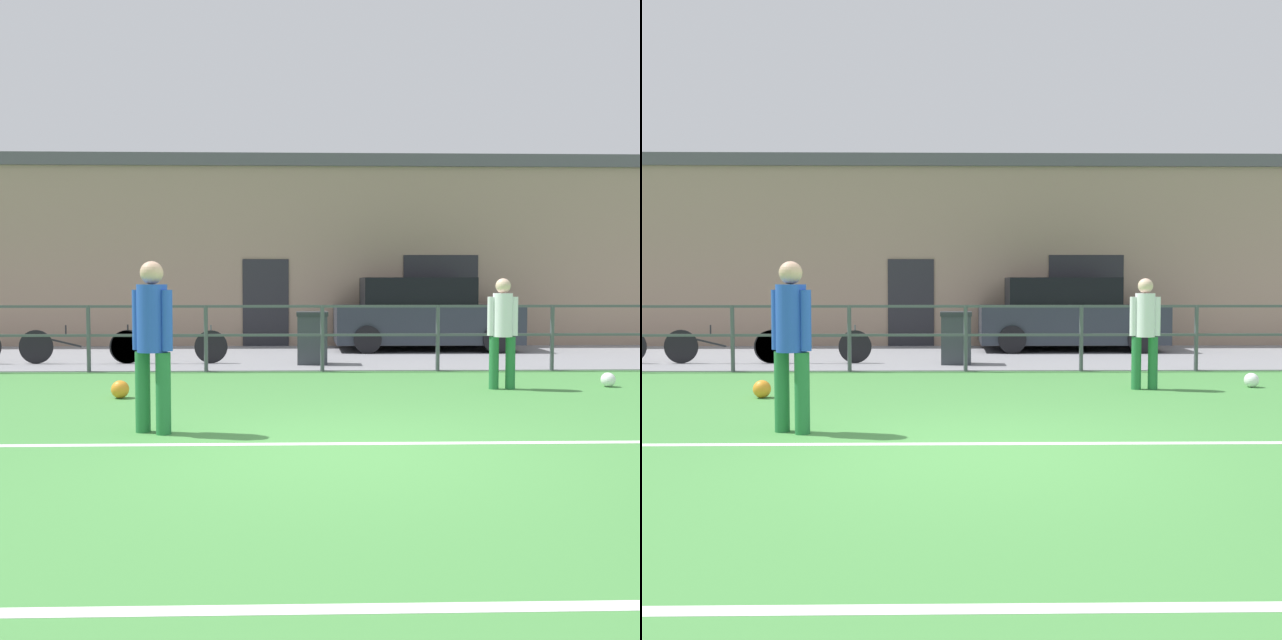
# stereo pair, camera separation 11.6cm
# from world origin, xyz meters

# --- Properties ---
(ground) EXTENTS (60.00, 44.00, 0.04)m
(ground) POSITION_xyz_m (0.00, 0.00, -0.02)
(ground) COLOR #478C42
(field_line_touchline) EXTENTS (36.00, 0.11, 0.00)m
(field_line_touchline) POSITION_xyz_m (0.00, 0.28, 0.00)
(field_line_touchline) COLOR white
(field_line_touchline) RESTS_ON ground
(field_line_hash) EXTENTS (36.00, 0.11, 0.00)m
(field_line_hash) POSITION_xyz_m (0.00, -3.25, 0.00)
(field_line_hash) COLOR white
(field_line_hash) RESTS_ON ground
(pavement_strip) EXTENTS (48.00, 5.00, 0.02)m
(pavement_strip) POSITION_xyz_m (0.00, 8.50, 0.01)
(pavement_strip) COLOR gray
(pavement_strip) RESTS_ON ground
(perimeter_fence) EXTENTS (36.07, 0.07, 1.15)m
(perimeter_fence) POSITION_xyz_m (0.00, 6.00, 0.75)
(perimeter_fence) COLOR #474C51
(perimeter_fence) RESTS_ON ground
(clubhouse_facade) EXTENTS (28.00, 2.56, 4.61)m
(clubhouse_facade) POSITION_xyz_m (0.00, 12.20, 2.31)
(clubhouse_facade) COLOR gray
(clubhouse_facade) RESTS_ON ground
(player_striker) EXTENTS (0.44, 0.31, 1.75)m
(player_striker) POSITION_xyz_m (-1.88, 0.83, 0.99)
(player_striker) COLOR #237038
(player_striker) RESTS_ON ground
(player_winger) EXTENTS (0.44, 0.28, 1.59)m
(player_winger) POSITION_xyz_m (2.52, 3.83, 0.91)
(player_winger) COLOR #237038
(player_winger) RESTS_ON ground
(soccer_ball_match) EXTENTS (0.24, 0.24, 0.24)m
(soccer_ball_match) POSITION_xyz_m (-2.77, 3.12, 0.12)
(soccer_ball_match) COLOR orange
(soccer_ball_match) RESTS_ON ground
(soccer_ball_spare) EXTENTS (0.21, 0.21, 0.21)m
(soccer_ball_spare) POSITION_xyz_m (4.15, 4.01, 0.11)
(soccer_ball_spare) COLOR white
(soccer_ball_spare) RESTS_ON ground
(parked_car_red) EXTENTS (4.10, 1.92, 1.63)m
(parked_car_red) POSITION_xyz_m (2.40, 9.91, 0.79)
(parked_car_red) COLOR #282D38
(parked_car_red) RESTS_ON pavement_strip
(bicycle_parked_1) EXTENTS (2.21, 0.04, 0.72)m
(bicycle_parked_1) POSITION_xyz_m (-2.86, 7.20, 0.35)
(bicycle_parked_1) COLOR black
(bicycle_parked_1) RESTS_ON pavement_strip
(bicycle_parked_4) EXTENTS (2.34, 0.04, 0.73)m
(bicycle_parked_4) POSITION_xyz_m (-4.47, 7.20, 0.35)
(bicycle_parked_4) COLOR black
(bicycle_parked_4) RESTS_ON pavement_strip
(trash_bin_0) EXTENTS (0.58, 0.50, 0.98)m
(trash_bin_0) POSITION_xyz_m (-0.16, 7.02, 0.51)
(trash_bin_0) COLOR #33383D
(trash_bin_0) RESTS_ON pavement_strip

